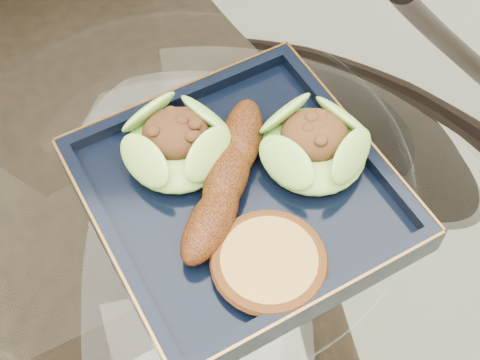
{
  "coord_description": "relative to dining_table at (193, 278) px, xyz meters",
  "views": [
    {
      "loc": [
        0.02,
        -0.34,
        1.31
      ],
      "look_at": [
        0.06,
        -0.0,
        0.8
      ],
      "focal_mm": 50.0,
      "sensor_mm": 36.0,
      "label": 1
    }
  ],
  "objects": [
    {
      "name": "dining_table",
      "position": [
        0.0,
        0.0,
        0.0
      ],
      "size": [
        1.13,
        1.13,
        0.77
      ],
      "color": "white",
      "rests_on": "ground"
    },
    {
      "name": "dining_chair",
      "position": [
        -0.2,
        0.33,
        0.01
      ],
      "size": [
        0.61,
        0.61,
        1.08
      ],
      "rotation": [
        0.0,
        0.0,
        0.37
      ],
      "color": "#311D10",
      "rests_on": "ground"
    },
    {
      "name": "navy_plate",
      "position": [
        0.06,
        -0.0,
        0.17
      ],
      "size": [
        0.36,
        0.36,
        0.02
      ],
      "primitive_type": "cube",
      "rotation": [
        0.0,
        0.0,
        0.42
      ],
      "color": "black",
      "rests_on": "dining_table"
    },
    {
      "name": "lettuce_wrap_left",
      "position": [
        -0.0,
        0.04,
        0.2
      ],
      "size": [
        0.13,
        0.13,
        0.04
      ],
      "primitive_type": "ellipsoid",
      "rotation": [
        0.0,
        0.0,
        0.33
      ],
      "color": "#67A02E",
      "rests_on": "navy_plate"
    },
    {
      "name": "lettuce_wrap_right",
      "position": [
        0.13,
        0.03,
        0.2
      ],
      "size": [
        0.13,
        0.13,
        0.04
      ],
      "primitive_type": "ellipsoid",
      "rotation": [
        0.0,
        0.0,
        0.32
      ],
      "color": "#68AD32",
      "rests_on": "navy_plate"
    },
    {
      "name": "roasted_plantain",
      "position": [
        0.04,
        0.0,
        0.2
      ],
      "size": [
        0.1,
        0.18,
        0.03
      ],
      "primitive_type": "ellipsoid",
      "rotation": [
        0.0,
        0.0,
        1.19
      ],
      "color": "#5A2709",
      "rests_on": "navy_plate"
    },
    {
      "name": "crumb_patty",
      "position": [
        0.07,
        -0.08,
        0.19
      ],
      "size": [
        0.1,
        0.1,
        0.02
      ],
      "primitive_type": "cylinder",
      "rotation": [
        0.0,
        0.0,
        -0.09
      ],
      "color": "#BA833E",
      "rests_on": "navy_plate"
    }
  ]
}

